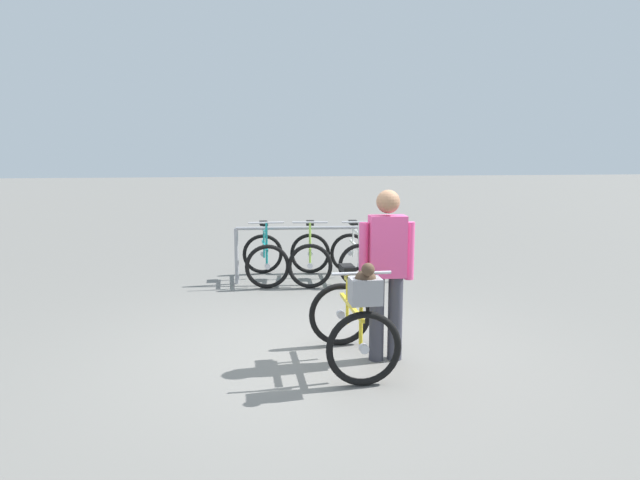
{
  "coord_description": "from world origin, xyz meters",
  "views": [
    {
      "loc": [
        -0.75,
        -5.18,
        1.98
      ],
      "look_at": [
        0.12,
        0.93,
        1.0
      ],
      "focal_mm": 31.06,
      "sensor_mm": 36.0,
      "label": 1
    }
  ],
  "objects_px": {
    "racked_bike_lime": "(310,257)",
    "racked_bike_white": "(355,256)",
    "racked_bike_teal": "(265,258)",
    "person_with_featured_bike": "(387,267)",
    "featured_bicycle": "(354,318)"
  },
  "relations": [
    {
      "from": "racked_bike_teal",
      "to": "racked_bike_lime",
      "type": "bearing_deg",
      "value": -4.59
    },
    {
      "from": "featured_bicycle",
      "to": "racked_bike_teal",
      "type": "bearing_deg",
      "value": 100.12
    },
    {
      "from": "racked_bike_white",
      "to": "racked_bike_teal",
      "type": "bearing_deg",
      "value": 175.41
    },
    {
      "from": "racked_bike_lime",
      "to": "racked_bike_white",
      "type": "xyz_separation_m",
      "value": [
        0.7,
        -0.06,
        0.0
      ]
    },
    {
      "from": "racked_bike_white",
      "to": "featured_bicycle",
      "type": "xyz_separation_m",
      "value": [
        -0.74,
        -3.55,
        0.12
      ]
    },
    {
      "from": "racked_bike_lime",
      "to": "racked_bike_white",
      "type": "relative_size",
      "value": 1.06
    },
    {
      "from": "racked_bike_white",
      "to": "featured_bicycle",
      "type": "height_order",
      "value": "featured_bicycle"
    },
    {
      "from": "racked_bike_white",
      "to": "person_with_featured_bike",
      "type": "height_order",
      "value": "person_with_featured_bike"
    },
    {
      "from": "person_with_featured_bike",
      "to": "racked_bike_white",
      "type": "bearing_deg",
      "value": 83.3
    },
    {
      "from": "featured_bicycle",
      "to": "person_with_featured_bike",
      "type": "height_order",
      "value": "person_with_featured_bike"
    },
    {
      "from": "racked_bike_lime",
      "to": "person_with_featured_bike",
      "type": "height_order",
      "value": "person_with_featured_bike"
    },
    {
      "from": "racked_bike_teal",
      "to": "racked_bike_white",
      "type": "xyz_separation_m",
      "value": [
        1.4,
        -0.11,
        0.0
      ]
    },
    {
      "from": "racked_bike_white",
      "to": "featured_bicycle",
      "type": "bearing_deg",
      "value": -101.82
    },
    {
      "from": "featured_bicycle",
      "to": "person_with_featured_bike",
      "type": "distance_m",
      "value": 0.58
    },
    {
      "from": "person_with_featured_bike",
      "to": "racked_bike_lime",
      "type": "bearing_deg",
      "value": 95.05
    }
  ]
}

